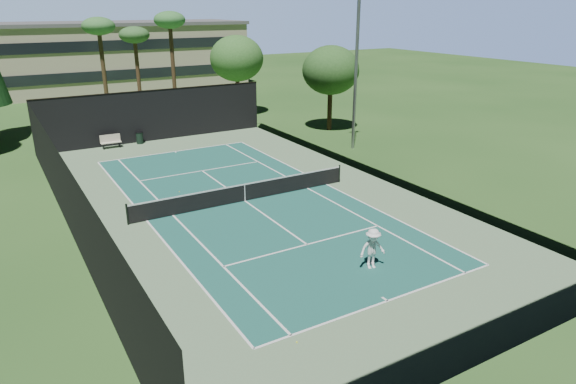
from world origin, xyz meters
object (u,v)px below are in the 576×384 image
object	(u,v)px
tennis_ball_a	(297,342)
tennis_ball_c	(231,188)
park_bench	(111,141)
trash_bin	(140,138)
tennis_ball_b	(181,200)
tennis_net	(245,192)
player	(373,249)
tennis_ball_d	(179,192)

from	to	relation	value
tennis_ball_a	tennis_ball_c	world-z (taller)	tennis_ball_a
park_bench	trash_bin	xyz separation A→B (m)	(2.24, 0.19, -0.07)
tennis_ball_b	tennis_ball_c	bearing A→B (deg)	5.52
tennis_ball_a	trash_bin	world-z (taller)	trash_bin
tennis_net	player	xyz separation A→B (m)	(1.14, -9.57, 0.32)
tennis_net	tennis_ball_b	world-z (taller)	tennis_net
tennis_ball_b	park_bench	size ratio (longest dim) A/B	0.04
park_bench	trash_bin	size ratio (longest dim) A/B	1.59
tennis_ball_b	tennis_net	bearing A→B (deg)	-32.75
tennis_ball_d	park_bench	world-z (taller)	park_bench
tennis_ball_c	tennis_ball_a	bearing A→B (deg)	-106.61
tennis_ball_c	tennis_ball_d	bearing A→B (deg)	160.53
tennis_ball_a	tennis_ball_b	xyz separation A→B (m)	(1.13, 14.24, 0.00)
tennis_net	tennis_ball_c	world-z (taller)	tennis_net
tennis_ball_b	park_bench	distance (m)	13.46
tennis_ball_b	trash_bin	bearing A→B (deg)	83.87
tennis_ball_c	park_bench	distance (m)	13.72
tennis_net	tennis_ball_a	xyz separation A→B (m)	(-4.15, -12.30, -0.53)
player	tennis_ball_a	world-z (taller)	player
player	tennis_ball_a	xyz separation A→B (m)	(-5.28, -2.73, -0.84)
tennis_net	tennis_ball_c	xyz separation A→B (m)	(0.20, 2.25, -0.53)
tennis_ball_a	tennis_ball_d	size ratio (longest dim) A/B	1.01
tennis_net	tennis_ball_c	size ratio (longest dim) A/B	215.53
tennis_ball_a	park_bench	distance (m)	27.67
tennis_ball_b	park_bench	bearing A→B (deg)	93.34
park_bench	tennis_ball_d	bearing A→B (deg)	-84.55
tennis_net	tennis_ball_d	size ratio (longest dim) A/B	208.80
player	trash_bin	world-z (taller)	player
park_bench	player	bearing A→B (deg)	-78.80
player	tennis_ball_b	xyz separation A→B (m)	(-4.15, 11.51, -0.84)
tennis_ball_a	tennis_ball_c	distance (m)	15.18
tennis_ball_c	trash_bin	xyz separation A→B (m)	(-1.75, 13.31, 0.45)
player	tennis_ball_b	distance (m)	12.26
tennis_net	player	bearing A→B (deg)	-83.23
player	trash_bin	bearing A→B (deg)	107.11
player	tennis_net	bearing A→B (deg)	107.76
tennis_ball_c	park_bench	size ratio (longest dim) A/B	0.04
player	trash_bin	size ratio (longest dim) A/B	1.85
tennis_net	park_bench	size ratio (longest dim) A/B	8.60
tennis_ball_c	park_bench	bearing A→B (deg)	106.95
tennis_ball_a	tennis_ball_b	distance (m)	14.28
tennis_ball_c	tennis_ball_d	xyz separation A→B (m)	(-2.84, 1.00, 0.00)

